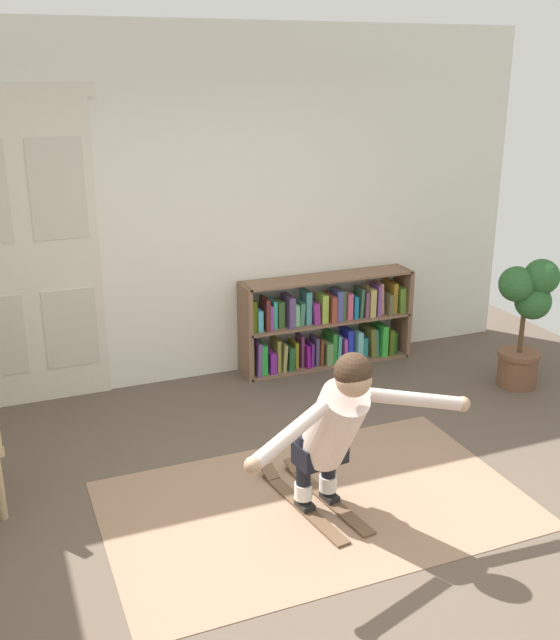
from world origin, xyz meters
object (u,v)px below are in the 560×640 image
bookshelf (327,325)px  potted_plant (526,314)px  skis_pair (313,499)px  person_skier (336,423)px

bookshelf → potted_plant: potted_plant is taller
bookshelf → skis_pair: bookshelf is taller
potted_plant → person_skier: size_ratio=0.75×
skis_pair → person_skier: size_ratio=0.64×
potted_plant → skis_pair: size_ratio=1.17×
potted_plant → skis_pair: potted_plant is taller
bookshelf → potted_plant: 1.70m
person_skier → bookshelf: bearing=65.4°
bookshelf → potted_plant: size_ratio=1.45×
bookshelf → potted_plant: (1.30, -1.06, 0.27)m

